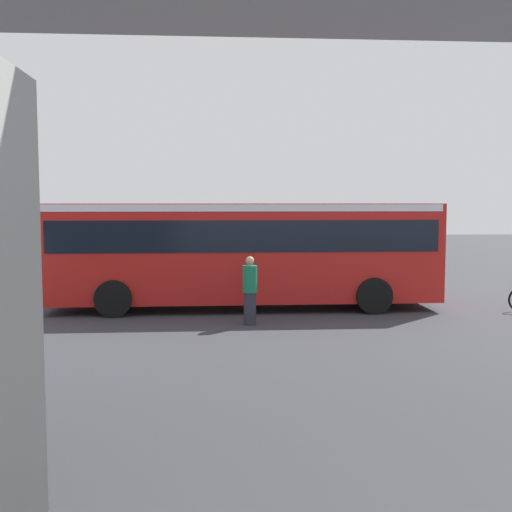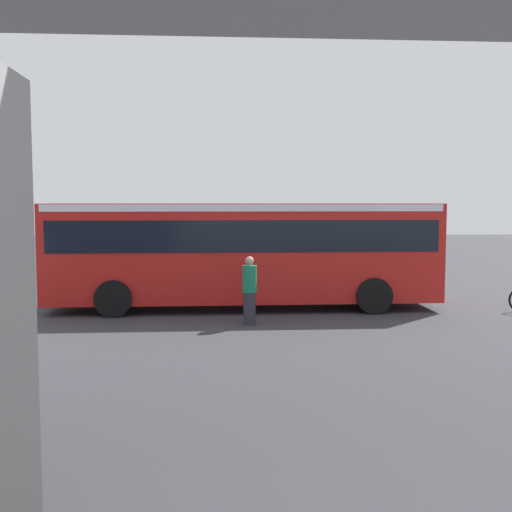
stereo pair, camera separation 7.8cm
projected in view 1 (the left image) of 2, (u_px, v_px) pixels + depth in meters
name	position (u px, v px, depth m)	size (l,w,h in m)	color
ground	(235.00, 302.00, 20.25)	(80.00, 80.00, 0.00)	#38383D
city_bus	(243.00, 246.00, 18.95)	(11.54, 2.85, 3.15)	red
pedestrian	(250.00, 291.00, 16.44)	(0.38, 0.38, 1.79)	#2D2D38
traffic_sign	(91.00, 236.00, 23.92)	(0.08, 0.60, 2.80)	slate
lane_dash_leftmost	(394.00, 288.00, 23.37)	(2.00, 0.20, 0.01)	silver
lane_dash_left	(287.00, 290.00, 23.08)	(2.00, 0.20, 0.01)	silver
lane_dash_centre	(177.00, 291.00, 22.78)	(2.00, 0.20, 0.01)	silver
lane_dash_right	(64.00, 292.00, 22.49)	(2.00, 0.20, 0.01)	silver
pedestrian_overpass	(273.00, 25.00, 8.02)	(31.73, 2.60, 7.21)	#9E9E99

